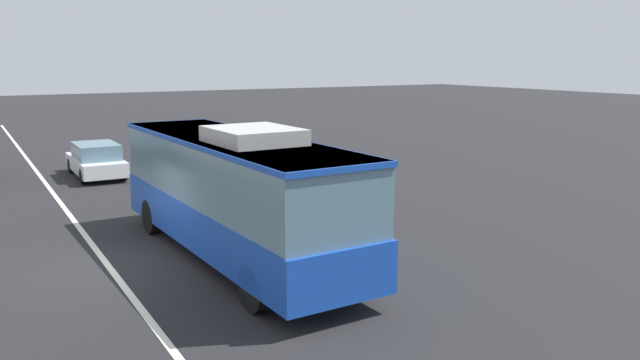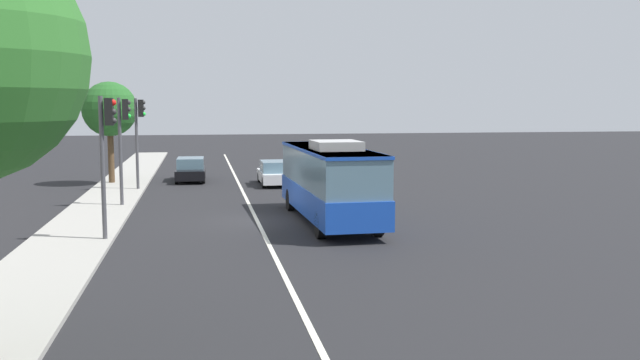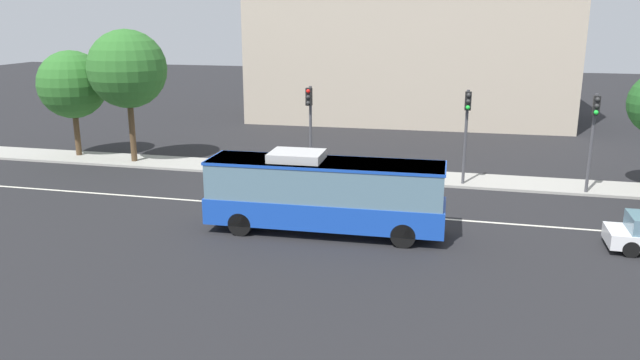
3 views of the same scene
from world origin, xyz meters
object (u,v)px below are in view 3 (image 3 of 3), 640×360
traffic_light_near_corner (594,127)px  street_tree_kerbside_centre (72,85)px  traffic_light_mid_block (310,116)px  traffic_light_far_corner (467,121)px  transit_bus (324,191)px  street_tree_kerbside_right (127,69)px

traffic_light_near_corner → street_tree_kerbside_centre: 30.75m
traffic_light_mid_block → traffic_light_far_corner: size_ratio=1.00×
transit_bus → street_tree_kerbside_right: size_ratio=1.23×
transit_bus → traffic_light_far_corner: 10.62m
transit_bus → traffic_light_mid_block: 9.17m
traffic_light_near_corner → street_tree_kerbside_right: 26.40m
street_tree_kerbside_right → traffic_light_far_corner: bearing=-2.2°
transit_bus → traffic_light_far_corner: size_ratio=1.94×
street_tree_kerbside_centre → transit_bus: bearing=-28.6°
traffic_light_mid_block → traffic_light_far_corner: same height
traffic_light_mid_block → street_tree_kerbside_right: 11.90m
traffic_light_far_corner → street_tree_kerbside_centre: street_tree_kerbside_centre is taller
traffic_light_near_corner → traffic_light_mid_block: (-14.65, -0.08, 0.00)m
traffic_light_near_corner → traffic_light_far_corner: (-6.19, 0.22, 0.00)m
street_tree_kerbside_right → traffic_light_mid_block: bearing=-5.3°
traffic_light_mid_block → street_tree_kerbside_centre: bearing=-94.0°
traffic_light_far_corner → street_tree_kerbside_right: bearing=-96.0°
traffic_light_near_corner → street_tree_kerbside_right: street_tree_kerbside_right is taller
traffic_light_far_corner → street_tree_kerbside_right: street_tree_kerbside_right is taller
traffic_light_mid_block → street_tree_kerbside_right: bearing=-93.0°
traffic_light_near_corner → street_tree_kerbside_right: size_ratio=0.64×
traffic_light_near_corner → street_tree_kerbside_right: bearing=-88.6°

